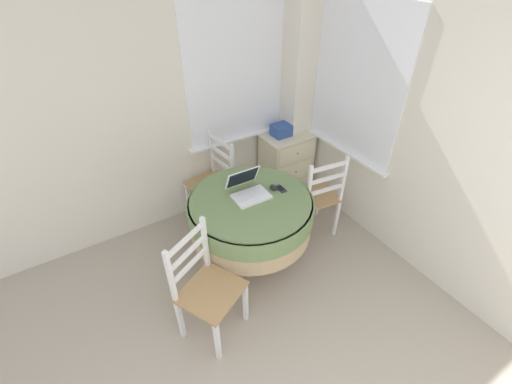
{
  "coord_description": "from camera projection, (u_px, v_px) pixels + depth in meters",
  "views": [
    {
      "loc": [
        -0.23,
        0.28,
        2.57
      ],
      "look_at": [
        1.1,
        2.41,
        0.69
      ],
      "focal_mm": 24.0,
      "sensor_mm": 36.0,
      "label": 1
    }
  ],
  "objects": [
    {
      "name": "corner_room_shell",
      "position": [
        302.0,
        141.0,
        2.69
      ],
      "size": [
        4.5,
        5.16,
        2.55
      ],
      "color": "silver",
      "rests_on": "ground_plane"
    },
    {
      "name": "round_dining_table",
      "position": [
        251.0,
        213.0,
        3.03
      ],
      "size": [
        1.11,
        1.11,
        0.76
      ],
      "color": "#4C3D2D",
      "rests_on": "ground_plane"
    },
    {
      "name": "laptop",
      "position": [
        248.0,
        190.0,
        2.96
      ],
      "size": [
        0.32,
        0.31,
        0.22
      ],
      "color": "white",
      "rests_on": "round_dining_table"
    },
    {
      "name": "computer_mouse",
      "position": [
        273.0,
        187.0,
        3.03
      ],
      "size": [
        0.05,
        0.08,
        0.04
      ],
      "color": "black",
      "rests_on": "round_dining_table"
    },
    {
      "name": "cell_phone",
      "position": [
        281.0,
        189.0,
        3.04
      ],
      "size": [
        0.06,
        0.12,
        0.01
      ],
      "color": "#2D2D33",
      "rests_on": "round_dining_table"
    },
    {
      "name": "dining_chair_near_back_window",
      "position": [
        213.0,
        182.0,
        3.64
      ],
      "size": [
        0.45,
        0.48,
        0.97
      ],
      "color": "#A87F51",
      "rests_on": "ground_plane"
    },
    {
      "name": "dining_chair_near_right_window",
      "position": [
        316.0,
        197.0,
        3.43
      ],
      "size": [
        0.48,
        0.46,
        0.97
      ],
      "color": "#A87F51",
      "rests_on": "ground_plane"
    },
    {
      "name": "dining_chair_camera_near",
      "position": [
        206.0,
        288.0,
        2.55
      ],
      "size": [
        0.57,
        0.56,
        0.97
      ],
      "color": "#A87F51",
      "rests_on": "ground_plane"
    },
    {
      "name": "corner_cabinet",
      "position": [
        286.0,
        163.0,
        4.12
      ],
      "size": [
        0.57,
        0.42,
        0.75
      ],
      "color": "beige",
      "rests_on": "ground_plane"
    },
    {
      "name": "storage_box",
      "position": [
        281.0,
        130.0,
        3.85
      ],
      "size": [
        0.2,
        0.18,
        0.13
      ],
      "color": "#2D4C93",
      "rests_on": "corner_cabinet"
    }
  ]
}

